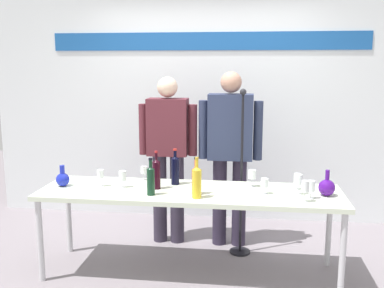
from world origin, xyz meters
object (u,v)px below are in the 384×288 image
(wine_glass_left_0, at_px, (144,170))
(wine_glass_right_4, at_px, (297,178))
(presenter_right, at_px, (230,147))
(wine_bottle_0, at_px, (151,179))
(display_table, at_px, (190,196))
(wine_glass_right_0, at_px, (299,180))
(decanter_blue_left, at_px, (63,179))
(wine_glass_right_1, at_px, (311,186))
(wine_glass_left_1, at_px, (123,176))
(wine_bottle_2, at_px, (197,181))
(wine_bottle_4, at_px, (156,173))
(wine_bottle_1, at_px, (196,179))
(wine_glass_right_3, at_px, (265,183))
(presenter_left, at_px, (168,150))
(wine_bottle_3, at_px, (175,169))
(microphone_stand, at_px, (241,200))
(decanter_blue_right, at_px, (327,187))
(wine_glass_right_2, at_px, (252,175))
(wine_glass_right_5, at_px, (305,187))
(wine_glass_left_2, at_px, (101,174))

(wine_glass_left_0, relative_size, wine_glass_right_4, 0.94)
(presenter_right, xyz_separation_m, wine_bottle_0, (-0.61, -0.86, -0.12))
(wine_glass_right_4, bearing_deg, wine_bottle_0, -165.37)
(display_table, height_order, wine_glass_right_0, wine_glass_right_0)
(wine_glass_right_0, bearing_deg, decanter_blue_left, -179.74)
(wine_glass_left_0, bearing_deg, wine_glass_right_1, -14.99)
(presenter_right, bearing_deg, wine_glass_right_4, -41.98)
(wine_glass_left_0, bearing_deg, wine_glass_left_1, -115.83)
(wine_bottle_2, distance_m, wine_bottle_4, 0.44)
(wine_bottle_1, relative_size, wine_glass_right_0, 1.86)
(wine_glass_right_3, bearing_deg, presenter_right, 114.20)
(wine_glass_left_1, relative_size, wine_glass_right_1, 0.99)
(wine_bottle_1, bearing_deg, wine_bottle_4, 161.52)
(wine_glass_left_0, bearing_deg, presenter_left, 68.94)
(wine_glass_right_3, bearing_deg, wine_bottle_3, 165.76)
(microphone_stand, bearing_deg, decanter_blue_right, -34.76)
(decanter_blue_right, xyz_separation_m, wine_glass_right_3, (-0.50, -0.01, 0.02))
(display_table, bearing_deg, wine_bottle_2, -67.67)
(display_table, height_order, wine_bottle_4, wine_bottle_4)
(wine_bottle_0, height_order, wine_glass_right_4, wine_bottle_0)
(presenter_left, xyz_separation_m, wine_glass_right_0, (1.22, -0.68, -0.09))
(wine_glass_right_2, height_order, microphone_stand, microphone_stand)
(wine_bottle_0, height_order, wine_bottle_3, wine_bottle_3)
(presenter_left, xyz_separation_m, wine_bottle_3, (0.16, -0.51, -0.07))
(wine_glass_right_5, bearing_deg, wine_bottle_3, 160.78)
(wine_bottle_3, bearing_deg, wine_glass_right_0, -9.44)
(wine_bottle_2, height_order, wine_glass_left_2, wine_bottle_2)
(wine_glass_left_2, bearing_deg, wine_glass_right_0, -1.04)
(decanter_blue_left, bearing_deg, presenter_right, 25.73)
(presenter_right, relative_size, microphone_stand, 1.09)
(wine_bottle_2, xyz_separation_m, wine_glass_left_0, (-0.55, 0.49, -0.04))
(wine_bottle_4, height_order, wine_glass_right_4, wine_bottle_4)
(wine_glass_right_2, bearing_deg, wine_bottle_3, -179.33)
(decanter_blue_left, relative_size, wine_glass_right_3, 1.43)
(decanter_blue_left, relative_size, presenter_left, 0.11)
(decanter_blue_left, relative_size, wine_glass_right_1, 1.28)
(presenter_right, bearing_deg, wine_glass_left_2, -149.41)
(wine_bottle_1, bearing_deg, wine_bottle_0, -169.62)
(wine_glass_right_5, bearing_deg, wine_bottle_4, 169.86)
(wine_bottle_2, xyz_separation_m, wine_glass_left_2, (-0.88, 0.24, -0.03))
(wine_glass_left_2, height_order, microphone_stand, microphone_stand)
(wine_bottle_0, xyz_separation_m, wine_glass_right_1, (1.29, 0.06, -0.03))
(presenter_left, xyz_separation_m, wine_glass_right_4, (1.22, -0.54, -0.12))
(wine_bottle_0, distance_m, wine_glass_left_2, 0.54)
(display_table, height_order, wine_glass_left_1, wine_glass_left_1)
(wine_glass_left_2, bearing_deg, presenter_right, 30.59)
(wine_glass_left_1, distance_m, wine_glass_right_4, 1.51)
(wine_bottle_1, xyz_separation_m, wine_glass_left_1, (-0.66, 0.12, -0.03))
(presenter_left, relative_size, wine_glass_right_4, 12.03)
(decanter_blue_left, xyz_separation_m, presenter_left, (0.82, 0.69, 0.15))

